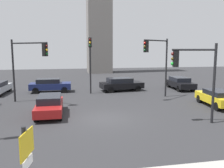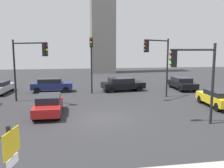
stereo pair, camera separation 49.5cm
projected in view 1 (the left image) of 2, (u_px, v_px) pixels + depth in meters
name	position (u px, v px, depth m)	size (l,w,h in m)	color
ground_plane	(103.00, 119.00, 15.99)	(85.25, 85.25, 0.00)	#2D2D30
traffic_light_0	(90.00, 55.00, 24.58)	(0.37, 0.48, 5.79)	black
traffic_light_1	(195.00, 69.00, 14.65)	(2.68, 0.85, 4.96)	black
traffic_light_2	(157.00, 56.00, 21.87)	(3.05, 2.14, 5.60)	black
traffic_light_4	(28.00, 58.00, 19.70)	(3.26, 2.85, 5.43)	black
car_0	(50.00, 85.00, 25.84)	(4.36, 1.89, 1.47)	navy
car_2	(50.00, 105.00, 16.86)	(1.80, 4.40, 1.36)	maroon
car_3	(121.00, 84.00, 26.60)	(4.84, 2.59, 1.46)	black
car_4	(217.00, 98.00, 19.33)	(2.08, 4.33, 1.34)	yellow
car_5	(180.00, 83.00, 27.73)	(2.12, 4.67, 1.40)	black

